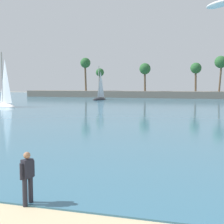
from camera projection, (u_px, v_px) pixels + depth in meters
sea at (164, 102)px, 65.24m from camera, size 220.00×114.94×0.06m
palm_headland at (186, 87)px, 80.82m from camera, size 81.53×6.53×12.26m
person_at_waterline at (27, 177)px, 9.55m from camera, size 0.30×0.53×1.67m
sailboat_mid_bay at (100, 97)px, 72.00m from camera, size 2.50×5.88×8.25m
sailboat_toward_headland at (4, 101)px, 50.30m from camera, size 6.55×4.87×9.34m
kite_aloft_low_near_shore at (219, 4)px, 29.13m from camera, size 2.94×3.30×0.63m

